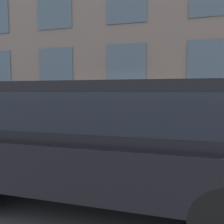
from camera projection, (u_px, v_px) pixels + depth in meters
ground_plane at (103, 166)px, 5.01m from camera, size 80.00×80.00×0.00m
sidewalk at (117, 149)px, 6.27m from camera, size 2.63×60.00×0.16m
fire_hydrant at (122, 140)px, 5.24m from camera, size 0.33×0.45×0.77m
person at (102, 121)px, 5.62m from camera, size 0.32×0.21×1.32m
parked_truck_charcoal_near at (105, 133)px, 3.43m from camera, size 1.98×5.22×1.85m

